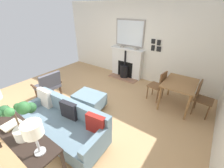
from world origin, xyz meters
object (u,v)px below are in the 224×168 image
at_px(ottoman, 89,100).
at_px(book_stack, 11,125).
at_px(mantel_bowl_near, 122,46).
at_px(table_lamp_far_end, 33,131).
at_px(dining_table, 180,86).
at_px(armchair_accent, 48,84).
at_px(dining_chair_near_fireplace, 159,84).
at_px(console_table, 19,135).
at_px(mantel_bowl_far, 136,49).
at_px(sofa, 63,124).
at_px(potted_plant, 19,117).
at_px(dining_chair_by_back_wall, 201,96).
at_px(fireplace, 126,64).

bearing_deg(ottoman, book_stack, 2.75).
distance_m(mantel_bowl_near, table_lamp_far_end, 4.34).
relative_size(ottoman, dining_table, 0.81).
xyz_separation_m(armchair_accent, dining_chair_near_fireplace, (-1.78, 2.58, 0.04)).
xyz_separation_m(ottoman, console_table, (1.78, 0.26, 0.44)).
relative_size(mantel_bowl_far, table_lamp_far_end, 0.31).
height_order(table_lamp_far_end, book_stack, table_lamp_far_end).
bearing_deg(ottoman, sofa, 13.90).
distance_m(dining_table, dining_chair_near_fireplace, 0.53).
bearing_deg(sofa, potted_plant, 18.51).
xyz_separation_m(armchair_accent, console_table, (1.43, 1.50, 0.21)).
distance_m(table_lamp_far_end, dining_table, 3.41).
height_order(dining_chair_near_fireplace, dining_chair_by_back_wall, dining_chair_near_fireplace).
relative_size(sofa, armchair_accent, 2.30).
distance_m(mantel_bowl_far, sofa, 3.46).
xyz_separation_m(table_lamp_far_end, dining_chair_near_fireplace, (-3.21, 0.45, -0.64)).
height_order(mantel_bowl_near, armchair_accent, mantel_bowl_near).
distance_m(mantel_bowl_far, dining_chair_near_fireplace, 1.66).
relative_size(armchair_accent, dining_chair_by_back_wall, 0.98).
relative_size(armchair_accent, table_lamp_far_end, 1.77).
height_order(fireplace, ottoman, fireplace).
relative_size(fireplace, potted_plant, 1.93).
xyz_separation_m(ottoman, armchair_accent, (0.35, -1.25, 0.22)).
bearing_deg(dining_chair_by_back_wall, dining_table, -89.33).
height_order(potted_plant, book_stack, potted_plant).
bearing_deg(dining_table, sofa, -33.03).
xyz_separation_m(fireplace, dining_table, (0.87, 2.10, 0.13)).
bearing_deg(dining_table, fireplace, -112.36).
bearing_deg(ottoman, mantel_bowl_far, 177.72).
bearing_deg(console_table, dining_chair_by_back_wall, 146.83).
height_order(table_lamp_far_end, dining_chair_by_back_wall, table_lamp_far_end).
height_order(book_stack, dining_chair_by_back_wall, dining_chair_by_back_wall).
bearing_deg(dining_table, dining_chair_near_fireplace, -88.69).
relative_size(armchair_accent, dining_chair_near_fireplace, 0.96).
bearing_deg(ottoman, mantel_bowl_near, -168.44).
bearing_deg(armchair_accent, dining_chair_by_back_wall, 116.44).
distance_m(ottoman, book_stack, 1.87).
height_order(mantel_bowl_near, table_lamp_far_end, table_lamp_far_end).
bearing_deg(book_stack, mantel_bowl_far, 179.90).
bearing_deg(ottoman, potted_plant, 15.88).
distance_m(fireplace, console_table, 4.13).
bearing_deg(dining_chair_by_back_wall, ottoman, -58.54).
relative_size(console_table, dining_chair_by_back_wall, 1.90).
bearing_deg(table_lamp_far_end, armchair_accent, -123.92).
height_order(ottoman, book_stack, book_stack).
height_order(fireplace, book_stack, fireplace).
relative_size(dining_chair_near_fireplace, dining_chair_by_back_wall, 1.02).
bearing_deg(book_stack, console_table, 91.39).
bearing_deg(sofa, mantel_bowl_far, -177.29).
height_order(armchair_accent, potted_plant, potted_plant).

